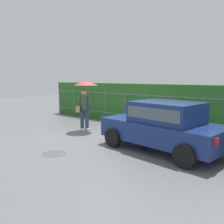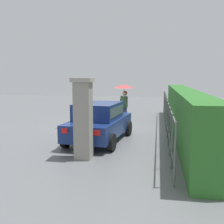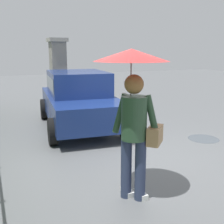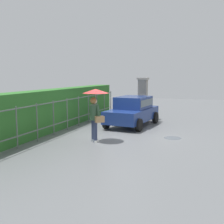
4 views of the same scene
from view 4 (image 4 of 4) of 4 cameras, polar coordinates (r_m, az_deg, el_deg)
name	(u,v)px [view 4 (image 4 of 4)]	position (r m, az deg, el deg)	size (l,w,h in m)	color
ground_plane	(121,135)	(12.10, 1.89, -4.77)	(40.00, 40.00, 0.00)	slate
car	(133,110)	(14.37, 4.21, 0.42)	(3.88, 2.20, 1.48)	navy
pedestrian	(95,103)	(10.82, -3.43, 1.73)	(1.00, 1.00, 2.04)	#2D3856
gate_pillar	(143,98)	(16.42, 6.23, 2.82)	(0.60, 0.60, 2.42)	gray
fence_section	(67,113)	(13.32, -9.07, -0.12)	(12.13, 0.05, 1.50)	#59605B
hedge_row	(53,109)	(13.66, -11.75, 0.53)	(13.08, 0.90, 1.90)	#2D6B28
puddle_near	(173,138)	(11.89, 12.16, -5.15)	(0.71, 0.71, 0.00)	#4C545B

